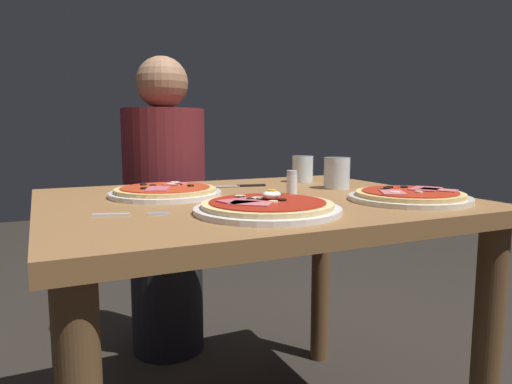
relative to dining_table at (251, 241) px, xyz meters
name	(u,v)px	position (x,y,z in m)	size (l,w,h in m)	color
dining_table	(251,241)	(0.00, 0.00, 0.00)	(1.05, 0.86, 0.72)	olive
pizza_foreground	(267,207)	(-0.06, -0.22, 0.13)	(0.32, 0.32, 0.05)	white
pizza_across_left	(166,192)	(-0.20, 0.12, 0.13)	(0.30, 0.30, 0.03)	white
pizza_across_right	(410,196)	(0.34, -0.22, 0.13)	(0.30, 0.30, 0.03)	silver
water_glass_near	(337,175)	(0.31, 0.06, 0.16)	(0.08, 0.08, 0.09)	silver
water_glass_far	(303,171)	(0.31, 0.26, 0.16)	(0.07, 0.07, 0.09)	silver
fork	(125,214)	(-0.35, -0.13, 0.12)	(0.15, 0.06, 0.00)	silver
knife	(240,186)	(0.06, 0.23, 0.12)	(0.20, 0.05, 0.01)	silver
salt_shaker	(292,183)	(0.12, 0.00, 0.15)	(0.03, 0.03, 0.07)	white
diner_person	(165,215)	(-0.05, 0.71, -0.04)	(0.32, 0.32, 1.18)	black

